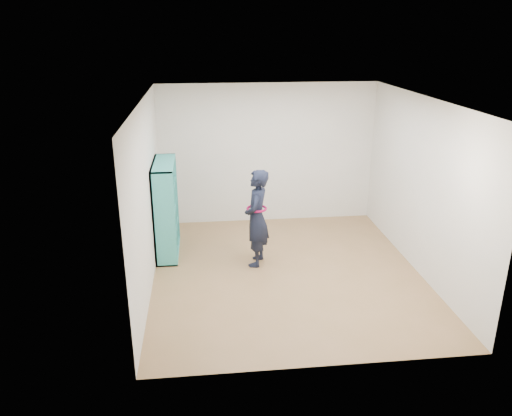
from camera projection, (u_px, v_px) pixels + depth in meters
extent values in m
plane|color=olive|center=(286.00, 273.00, 7.60)|extent=(4.50, 4.50, 0.00)
plane|color=white|center=(290.00, 100.00, 6.71)|extent=(4.50, 4.50, 0.00)
cube|color=silver|center=(147.00, 197.00, 6.95)|extent=(0.02, 4.50, 2.60)
cube|color=silver|center=(422.00, 187.00, 7.36)|extent=(0.02, 4.50, 2.60)
cube|color=silver|center=(268.00, 154.00, 9.26)|extent=(4.00, 0.02, 2.60)
cube|color=silver|center=(326.00, 260.00, 5.05)|extent=(4.00, 0.02, 2.60)
cube|color=teal|center=(164.00, 221.00, 7.53)|extent=(0.33, 0.02, 1.53)
cube|color=teal|center=(168.00, 197.00, 8.58)|extent=(0.33, 0.02, 1.53)
cube|color=teal|center=(169.00, 251.00, 8.32)|extent=(0.33, 1.15, 0.02)
cube|color=teal|center=(163.00, 163.00, 7.80)|extent=(0.33, 1.15, 0.02)
cube|color=teal|center=(156.00, 209.00, 8.04)|extent=(0.02, 1.15, 1.53)
cube|color=teal|center=(165.00, 212.00, 7.89)|extent=(0.31, 0.02, 1.48)
cube|color=teal|center=(167.00, 204.00, 8.23)|extent=(0.31, 0.02, 1.48)
cube|color=teal|center=(168.00, 229.00, 8.19)|extent=(0.31, 1.10, 0.02)
cube|color=teal|center=(166.00, 208.00, 8.06)|extent=(0.31, 1.10, 0.02)
cube|color=teal|center=(165.00, 186.00, 7.93)|extent=(0.31, 1.10, 0.02)
cube|color=beige|center=(169.00, 257.00, 7.95)|extent=(0.21, 0.13, 0.05)
cube|color=black|center=(167.00, 231.00, 7.74)|extent=(0.17, 0.15, 0.28)
cube|color=maroon|center=(166.00, 210.00, 7.62)|extent=(0.17, 0.15, 0.22)
cube|color=silver|center=(164.00, 191.00, 7.57)|extent=(0.21, 0.13, 0.05)
cube|color=navy|center=(170.00, 245.00, 8.23)|extent=(0.17, 0.15, 0.19)
cube|color=brown|center=(169.00, 224.00, 8.10)|extent=(0.17, 0.15, 0.21)
cube|color=#BFB28C|center=(167.00, 205.00, 8.04)|extent=(0.21, 0.13, 0.08)
cube|color=#26594C|center=(166.00, 180.00, 7.84)|extent=(0.17, 0.15, 0.22)
cube|color=beige|center=(171.00, 235.00, 8.56)|extent=(0.17, 0.15, 0.25)
cube|color=black|center=(170.00, 219.00, 8.51)|extent=(0.21, 0.13, 0.05)
cube|color=maroon|center=(169.00, 196.00, 8.31)|extent=(0.17, 0.15, 0.20)
cube|color=silver|center=(167.00, 172.00, 8.17)|extent=(0.17, 0.15, 0.27)
imported|color=black|center=(257.00, 218.00, 7.64)|extent=(0.51, 0.64, 1.53)
torus|color=#9A0B45|center=(257.00, 209.00, 7.59)|extent=(0.39, 0.39, 0.04)
cube|color=silver|center=(249.00, 210.00, 7.69)|extent=(0.02, 0.10, 0.13)
cube|color=black|center=(249.00, 210.00, 7.69)|extent=(0.02, 0.09, 0.13)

